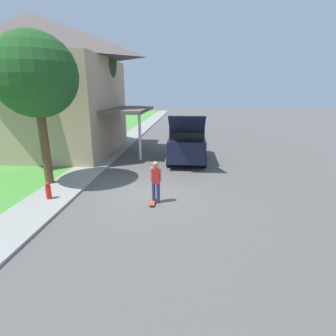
{
  "coord_description": "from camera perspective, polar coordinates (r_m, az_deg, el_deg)",
  "views": [
    {
      "loc": [
        1.7,
        -9.87,
        4.03
      ],
      "look_at": [
        0.84,
        0.74,
        0.9
      ],
      "focal_mm": 28.0,
      "sensor_mm": 36.0,
      "label": 1
    }
  ],
  "objects": [
    {
      "name": "skateboarder",
      "position": [
        9.61,
        -2.68,
        -2.73
      ],
      "size": [
        0.41,
        0.21,
        1.61
      ],
      "color": "navy",
      "rests_on": "ground_plane"
    },
    {
      "name": "skateboard",
      "position": [
        9.88,
        -3.32,
        -7.21
      ],
      "size": [
        0.2,
        0.83,
        0.1
      ],
      "color": "#B73D23",
      "rests_on": "ground_plane"
    },
    {
      "name": "suv_parked",
      "position": [
        15.69,
        4.15,
        5.98
      ],
      "size": [
        2.18,
        5.52,
        2.94
      ],
      "color": "black",
      "rests_on": "ground_plane"
    },
    {
      "name": "car_down_street",
      "position": [
        25.77,
        4.95,
        8.8
      ],
      "size": [
        1.95,
        4.14,
        1.34
      ],
      "color": "maroon",
      "rests_on": "ground_plane"
    },
    {
      "name": "house",
      "position": [
        19.57,
        -26.09,
        16.22
      ],
      "size": [
        12.03,
        8.55,
        8.53
      ],
      "color": "tan",
      "rests_on": "lawn"
    },
    {
      "name": "sidewalk",
      "position": [
        17.19,
        -13.49,
        2.55
      ],
      "size": [
        1.8,
        80.0,
        0.1
      ],
      "color": "gray",
      "rests_on": "ground_plane"
    },
    {
      "name": "lawn",
      "position": [
        19.02,
        -26.22,
        2.58
      ],
      "size": [
        10.0,
        80.0,
        0.08
      ],
      "color": "#478E38",
      "rests_on": "ground_plane"
    },
    {
      "name": "lawn_tree_near",
      "position": [
        12.27,
        -26.89,
        17.42
      ],
      "size": [
        3.36,
        3.36,
        6.24
      ],
      "color": "brown",
      "rests_on": "lawn"
    },
    {
      "name": "lawn_tree_far",
      "position": [
        19.13,
        -16.52,
        20.61
      ],
      "size": [
        3.41,
        3.41,
        7.31
      ],
      "color": "brown",
      "rests_on": "lawn"
    },
    {
      "name": "ground_plane",
      "position": [
        10.79,
        -4.81,
        -5.6
      ],
      "size": [
        120.0,
        120.0,
        0.0
      ],
      "primitive_type": "plane",
      "color": "#54514F"
    },
    {
      "name": "fire_hydrant",
      "position": [
        10.91,
        -24.62,
        -4.47
      ],
      "size": [
        0.2,
        0.2,
        0.67
      ],
      "color": "red",
      "rests_on": "sidewalk"
    }
  ]
}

